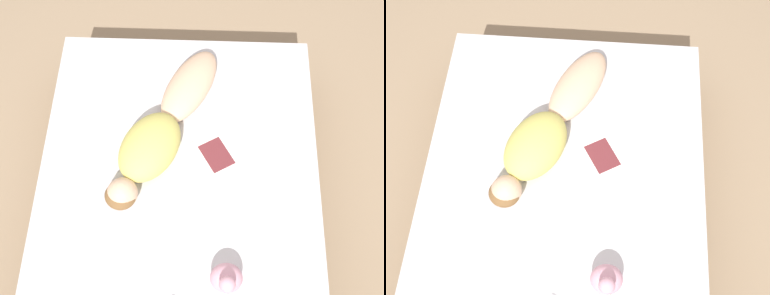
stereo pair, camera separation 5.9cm
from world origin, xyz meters
TOP-DOWN VIEW (x-y plane):
  - ground_plane at (0.00, 0.00)m, footprint 12.00×12.00m
  - bed at (0.00, 0.00)m, footprint 1.70×2.06m
  - person at (0.11, -0.23)m, footprint 0.71×1.20m
  - open_magazine at (-0.31, -0.17)m, footprint 0.54×0.48m
  - plush_toy at (-0.28, 0.64)m, footprint 0.17×0.18m

SIDE VIEW (x-z plane):
  - ground_plane at x=0.00m, z-range 0.00..0.00m
  - bed at x=0.00m, z-range 0.00..0.49m
  - open_magazine at x=-0.31m, z-range 0.49..0.50m
  - plush_toy at x=-0.28m, z-range 0.47..0.69m
  - person at x=0.11m, z-range 0.48..0.70m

